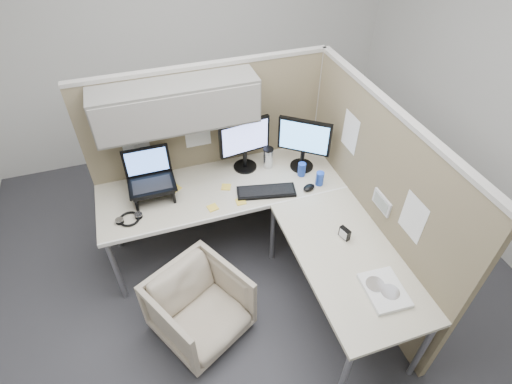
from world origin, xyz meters
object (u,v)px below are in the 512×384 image
object	(u,v)px
desk	(264,217)
keyboard	(266,192)
office_chair	(200,305)
monitor_left	(245,141)

from	to	relation	value
desk	keyboard	size ratio (longest dim) A/B	4.25
office_chair	monitor_left	size ratio (longest dim) A/B	1.34
desk	keyboard	xyz separation A→B (m)	(0.09, 0.22, 0.05)
office_chair	keyboard	xyz separation A→B (m)	(0.72, 0.58, 0.43)
desk	office_chair	world-z (taller)	desk
monitor_left	keyboard	world-z (taller)	monitor_left
desk	keyboard	distance (m)	0.24
office_chair	monitor_left	xyz separation A→B (m)	(0.65, 0.95, 0.69)
office_chair	desk	bearing A→B (deg)	1.86
desk	office_chair	distance (m)	0.81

